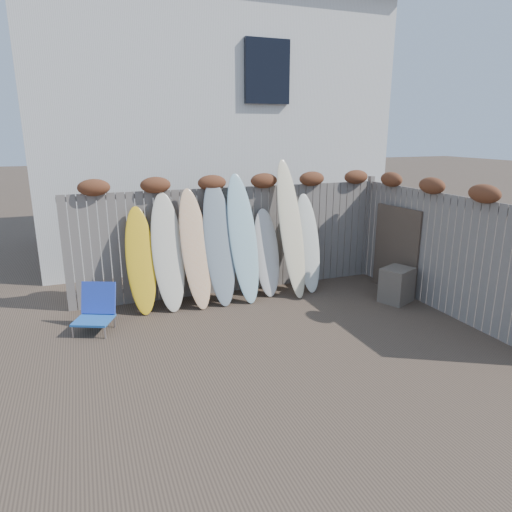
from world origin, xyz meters
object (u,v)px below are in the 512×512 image
object	(u,v)px
wooden_crate	(397,285)
surfboard_0	(141,260)
beach_chair	(96,309)

from	to	relation	value
wooden_crate	surfboard_0	bearing A→B (deg)	164.35
beach_chair	surfboard_0	xyz separation A→B (m)	(0.78, 0.55, 0.56)
wooden_crate	surfboard_0	xyz separation A→B (m)	(-4.33, 1.21, 0.58)
wooden_crate	surfboard_0	world-z (taller)	surfboard_0
wooden_crate	surfboard_0	distance (m)	4.54
beach_chair	surfboard_0	size ratio (longest dim) A/B	0.40
beach_chair	surfboard_0	world-z (taller)	surfboard_0
surfboard_0	wooden_crate	bearing A→B (deg)	-15.38
beach_chair	wooden_crate	distance (m)	5.16
wooden_crate	beach_chair	bearing A→B (deg)	172.57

